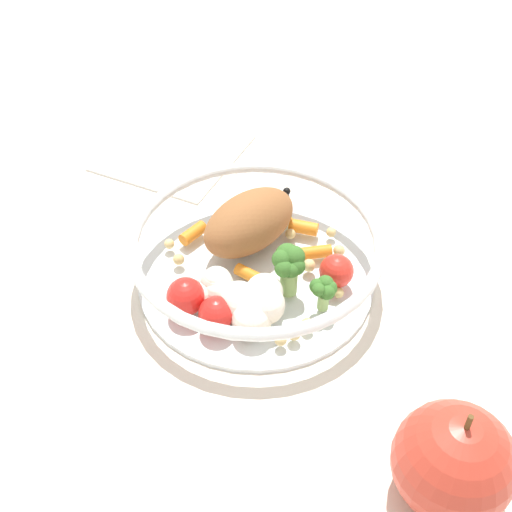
% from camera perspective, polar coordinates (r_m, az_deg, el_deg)
% --- Properties ---
extents(ground_plane, '(2.40, 2.40, 0.00)m').
position_cam_1_polar(ground_plane, '(0.61, 0.89, -1.41)').
color(ground_plane, silver).
extents(food_container, '(0.22, 0.22, 0.06)m').
position_cam_1_polar(food_container, '(0.59, -0.29, -0.22)').
color(food_container, white).
rests_on(food_container, ground_plane).
extents(loose_apple, '(0.08, 0.08, 0.09)m').
position_cam_1_polar(loose_apple, '(0.47, 16.53, -16.55)').
color(loose_apple, '#BC3828').
rests_on(loose_apple, ground_plane).
extents(folded_napkin, '(0.15, 0.15, 0.01)m').
position_cam_1_polar(folded_napkin, '(0.77, -7.12, 8.88)').
color(folded_napkin, white).
rests_on(folded_napkin, ground_plane).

